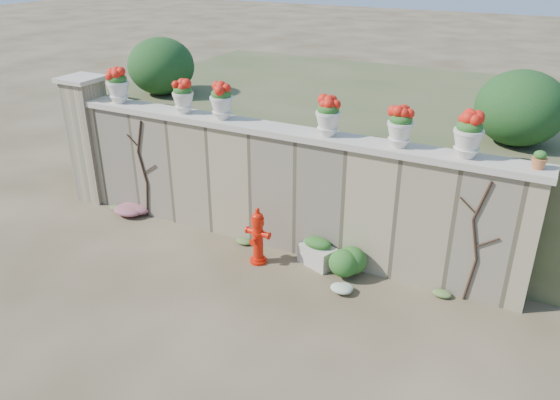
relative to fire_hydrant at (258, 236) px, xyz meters
The scene contains 21 objects.
ground 1.21m from the fire_hydrant, 90.64° to the right, with size 80.00×80.00×0.00m, color #463A23.
stone_wall 0.86m from the fire_hydrant, 91.01° to the left, with size 8.00×0.40×2.00m, color #978864.
wall_cap 1.71m from the fire_hydrant, 91.01° to the left, with size 8.10×0.52×0.10m, color beige.
gate_pillar 4.29m from the fire_hydrant, behind, with size 0.72×0.72×2.48m.
raised_fill 3.93m from the fire_hydrant, 90.18° to the left, with size 9.00×6.00×2.00m, color #384C23.
back_shrub_left 4.26m from the fire_hydrant, 149.40° to the left, with size 1.30×1.30×1.10m, color #143814.
back_shrub_right 4.40m from the fire_hydrant, 29.29° to the left, with size 1.30×1.30×1.10m, color #143814.
vine_left 2.77m from the fire_hydrant, 169.86° to the left, with size 0.60×0.04×1.91m.
vine_right 3.29m from the fire_hydrant, ahead, with size 0.60×0.04×1.91m.
fire_hydrant is the anchor object (origin of this frame).
planter_box 1.00m from the fire_hydrant, 23.00° to the left, with size 0.66×0.52×0.49m.
green_shrub 1.42m from the fire_hydrant, ahead, with size 0.65×0.59×0.62m, color #1E5119.
magenta_clump 3.06m from the fire_hydrant, behind, with size 0.95×0.63×0.25m, color #CF2979.
white_flowers 1.67m from the fire_hydrant, ahead, with size 0.52×0.41×0.19m, color white.
urn_pot_0 3.84m from the fire_hydrant, 167.86° to the left, with size 0.40×0.40×0.62m.
urn_pot_1 2.71m from the fire_hydrant, 158.90° to the left, with size 0.36×0.36×0.57m.
urn_pot_2 2.28m from the fire_hydrant, 146.00° to the left, with size 0.39×0.39×0.61m.
urn_pot_3 2.20m from the fire_hydrant, 39.55° to the left, with size 0.38×0.38×0.59m.
urn_pot_4 2.81m from the fire_hydrant, 19.75° to the left, with size 0.37×0.37×0.59m.
urn_pot_5 3.53m from the fire_hydrant, 13.68° to the left, with size 0.40×0.40×0.63m.
terracotta_pot 4.22m from the fire_hydrant, 10.47° to the left, with size 0.20×0.20×0.23m.
Camera 1 is at (3.84, -5.55, 4.73)m, focal length 35.00 mm.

